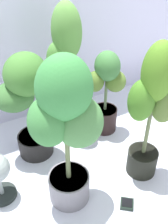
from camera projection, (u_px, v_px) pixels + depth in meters
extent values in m
plane|color=silver|center=(98.00, 170.00, 1.89)|extent=(8.00, 8.00, 0.00)
cylinder|color=slate|center=(70.00, 122.00, 2.18)|extent=(0.20, 0.20, 0.19)
cylinder|color=#472F1D|center=(70.00, 113.00, 2.12)|extent=(0.18, 0.18, 0.02)
cylinder|color=olive|center=(68.00, 71.00, 1.90)|extent=(0.02, 0.02, 0.74)
ellipsoid|color=#5F9943|center=(67.00, 32.00, 1.73)|extent=(0.26, 0.27, 0.39)
ellipsoid|color=#528D3D|center=(58.00, 60.00, 1.83)|extent=(0.20, 0.20, 0.27)
cylinder|color=black|center=(142.00, 161.00, 1.84)|extent=(0.20, 0.20, 0.18)
cylinder|color=#483421|center=(143.00, 152.00, 1.79)|extent=(0.19, 0.19, 0.02)
cylinder|color=#687449|center=(151.00, 111.00, 1.58)|extent=(0.02, 0.02, 0.68)
ellipsoid|color=#548725|center=(158.00, 72.00, 1.43)|extent=(0.27, 0.27, 0.36)
ellipsoid|color=#457B25|center=(141.00, 101.00, 1.52)|extent=(0.23, 0.23, 0.27)
ellipsoid|color=#5A7333|center=(164.00, 102.00, 1.56)|extent=(0.18, 0.19, 0.28)
cylinder|color=black|center=(104.00, 119.00, 2.20)|extent=(0.20, 0.20, 0.20)
cylinder|color=#483319|center=(105.00, 110.00, 2.14)|extent=(0.18, 0.18, 0.02)
cylinder|color=#5C734A|center=(106.00, 86.00, 2.01)|extent=(0.02, 0.02, 0.43)
ellipsoid|color=#40773C|center=(107.00, 66.00, 1.91)|extent=(0.19, 0.20, 0.23)
ellipsoid|color=#506E2A|center=(95.00, 81.00, 1.96)|extent=(0.20, 0.19, 0.16)
ellipsoid|color=#58772F|center=(116.00, 81.00, 1.99)|extent=(0.20, 0.20, 0.16)
cylinder|color=black|center=(36.00, 143.00, 1.99)|extent=(0.25, 0.25, 0.16)
cylinder|color=#482C26|center=(35.00, 136.00, 1.95)|extent=(0.23, 0.23, 0.02)
cylinder|color=#5B813F|center=(30.00, 103.00, 1.78)|extent=(0.02, 0.02, 0.57)
ellipsoid|color=#417830|center=(26.00, 74.00, 1.65)|extent=(0.40, 0.40, 0.28)
ellipsoid|color=#3D6D34|center=(14.00, 97.00, 1.71)|extent=(0.32, 0.30, 0.20)
cylinder|color=slate|center=(69.00, 186.00, 1.66)|extent=(0.25, 0.25, 0.19)
cylinder|color=#453222|center=(69.00, 177.00, 1.61)|extent=(0.23, 0.23, 0.02)
cylinder|color=#69784A|center=(66.00, 132.00, 1.40)|extent=(0.03, 0.03, 0.70)
ellipsoid|color=#3B8941|center=(64.00, 89.00, 1.24)|extent=(0.33, 0.31, 0.35)
ellipsoid|color=#3F8440|center=(49.00, 121.00, 1.33)|extent=(0.31, 0.31, 0.28)
ellipsoid|color=#4B8445|center=(79.00, 122.00, 1.37)|extent=(0.27, 0.26, 0.29)
cube|color=black|center=(127.00, 204.00, 1.65)|extent=(0.11, 0.11, 0.02)
cube|color=black|center=(127.00, 203.00, 1.65)|extent=(0.09, 0.09, 0.00)
cylinder|color=#202724|center=(3.00, 194.00, 1.71)|extent=(0.18, 0.18, 0.03)
cylinder|color=#9BA6A3|center=(0.00, 186.00, 1.66)|extent=(0.02, 0.02, 0.15)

